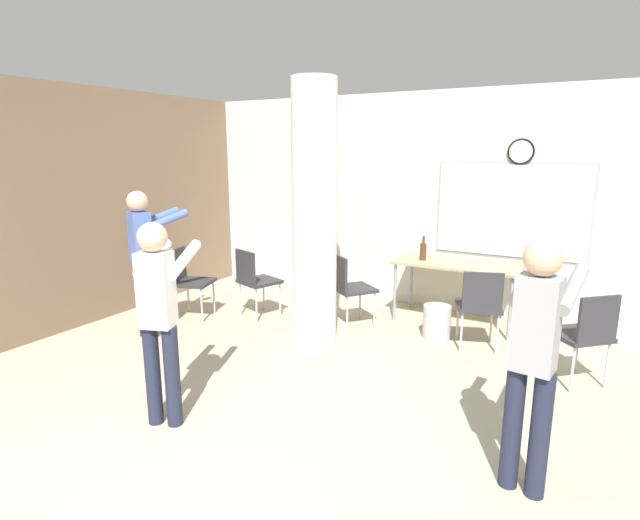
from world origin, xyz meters
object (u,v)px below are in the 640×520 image
Objects in this scene: chair_table_right at (480,303)px; person_watching_back at (144,253)px; chair_table_left at (349,284)px; chair_near_pillar at (255,278)px; folding_table at (458,267)px; chair_mid_room at (585,331)px; chair_by_left_wall at (188,277)px; person_playing_front at (159,308)px; person_playing_side at (535,347)px; bottle_on_table at (423,251)px.

person_watching_back is at bearing -156.02° from chair_table_right.
chair_table_left is 1.00× the size of chair_near_pillar.
folding_table is at bearing 37.27° from person_watching_back.
chair_table_right is at bearing 0.91° from chair_table_left.
person_watching_back is (-4.29, -1.07, 0.46)m from chair_mid_room.
person_playing_front reaches higher than chair_by_left_wall.
chair_table_right is (0.43, -0.72, -0.19)m from folding_table.
folding_table is 1.68× the size of chair_table_right.
person_playing_side is at bearing -9.40° from person_watching_back.
folding_table is at bearing 34.42° from chair_table_left.
chair_near_pillar is at bearing -152.74° from bottle_on_table.
folding_table is at bearing 120.64° from chair_table_right.
chair_mid_room is (3.67, -0.08, 0.00)m from chair_near_pillar.
person_playing_front is (-1.77, -2.67, 0.42)m from chair_table_right.
chair_table_right is at bearing 6.64° from chair_near_pillar.
chair_table_right is 1.00× the size of chair_near_pillar.
chair_near_pillar and chair_by_left_wall have the same top height.
person_playing_side reaches higher than bottle_on_table.
chair_mid_room is (0.99, -0.40, 0.00)m from chair_table_right.
folding_table is 0.92× the size of person_playing_side.
folding_table is 3.32m from chair_by_left_wall.
chair_mid_room is (2.50, -0.37, 0.00)m from chair_table_left.
person_playing_front is at bearing -50.06° from chair_by_left_wall.
folding_table is at bearing 112.39° from person_playing_side.
chair_table_left is 1.00× the size of chair_by_left_wall.
person_playing_front reaches higher than chair_table_right.
chair_table_left and chair_by_left_wall have the same top height.
chair_by_left_wall is at bearing 98.60° from person_watching_back.
chair_by_left_wall is at bearing -168.21° from chair_table_right.
bottle_on_table is 0.18× the size of person_playing_side.
chair_table_right is 3.49m from chair_by_left_wall.
chair_table_right is 1.00× the size of chair_by_left_wall.
person_watching_back is at bearing -81.40° from chair_by_left_wall.
chair_table_left and chair_mid_room have the same top height.
person_watching_back reaches higher than folding_table.
chair_mid_room is 0.55× the size of person_playing_front.
person_playing_side is 2.58m from person_playing_front.
chair_table_right is 3.64m from person_watching_back.
person_playing_front is at bearing -140.48° from chair_mid_room.
chair_table_left is at bearing -179.09° from chair_table_right.
chair_mid_room is at bearing -1.32° from chair_near_pillar.
folding_table is at bearing 141.73° from chair_mid_room.
chair_by_left_wall reaches higher than folding_table.
chair_table_left is (-1.51, -0.02, 0.00)m from chair_table_right.
person_playing_side reaches higher than person_playing_front.
bottle_on_table is at bearing 27.26° from chair_near_pillar.
person_watching_back reaches higher than chair_by_left_wall.
chair_table_right and chair_by_left_wall have the same top height.
bottle_on_table reaches higher than chair_mid_room.
person_playing_front is at bearing -168.03° from person_playing_side.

